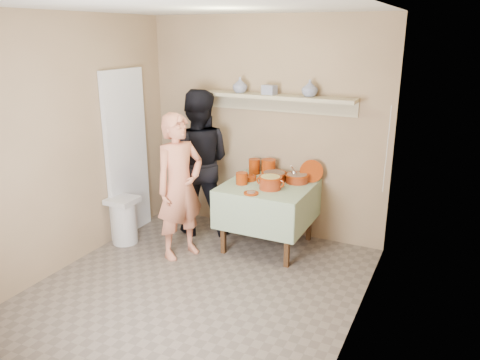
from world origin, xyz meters
The scene contains 22 objects.
ground centered at (0.00, 0.00, 0.00)m, with size 3.50×3.50×0.00m, color #685B52.
tile_panel centered at (-1.46, 0.95, 1.00)m, with size 0.06×0.70×2.00m, color silver.
plate_stack_a centered at (-0.07, 1.60, 0.85)m, with size 0.14×0.14×0.18m, color #802000.
plate_stack_b centered at (0.12, 1.59, 0.86)m, with size 0.17×0.17×0.20m, color #802000.
bowl_stack centered at (-0.03, 1.16, 0.83)m, with size 0.13×0.13×0.13m, color #802000.
empty_bowl centered at (-0.01, 1.33, 0.79)m, with size 0.17×0.17×0.05m, color #802000.
propped_lid centered at (0.65, 1.60, 0.88)m, with size 0.26×0.26×0.02m, color #802000.
vase_right centered at (0.57, 1.64, 1.81)m, with size 0.18×0.18×0.18m, color navy.
vase_left centered at (-0.26, 1.61, 1.81)m, with size 0.17×0.17×0.18m, color navy.
ceramic_box centered at (0.11, 1.60, 1.77)m, with size 0.15×0.11×0.11m, color navy.
person_cook centered at (-0.53, 0.66, 0.80)m, with size 0.59×0.38×1.61m, color #CC7658.
person_helper centered at (-0.70, 1.33, 0.89)m, with size 0.86×0.67×1.77m, color black.
room_shell centered at (0.00, 0.00, 1.61)m, with size 3.04×3.54×2.62m.
serving_table centered at (0.25, 1.28, 0.64)m, with size 0.97×0.97×0.76m.
cazuela_meat_a centered at (0.25, 1.45, 0.82)m, with size 0.30×0.30×0.10m.
cazuela_meat_b centered at (0.51, 1.49, 0.82)m, with size 0.28×0.28×0.10m.
ladle centered at (0.48, 1.48, 0.87)m, with size 0.08×0.26×0.19m.
cazuela_rice centered at (0.33, 1.14, 0.85)m, with size 0.33×0.25×0.14m.
front_plate centered at (0.21, 0.90, 0.77)m, with size 0.16×0.16×0.03m.
wall_shelf centered at (0.20, 1.65, 1.67)m, with size 1.80×0.25×0.21m.
trash_bin centered at (-1.32, 0.64, 0.28)m, with size 0.32×0.32×0.56m.
electrical_cord centered at (1.47, 1.48, 1.25)m, with size 0.01×0.05×0.90m.
Camera 1 is at (2.14, -3.37, 2.40)m, focal length 35.00 mm.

